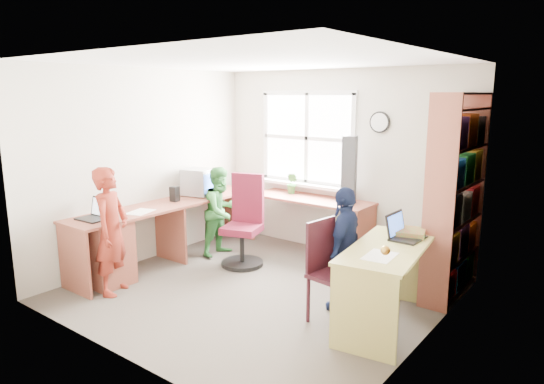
# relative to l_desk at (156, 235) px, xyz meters

# --- Properties ---
(room) EXTENTS (3.64, 3.44, 2.44)m
(room) POSITION_rel_l_desk_xyz_m (1.32, 0.38, 0.76)
(room) COLOR #494139
(room) RESTS_ON ground
(l_desk) EXTENTS (2.38, 2.95, 0.75)m
(l_desk) POSITION_rel_l_desk_xyz_m (0.00, 0.00, 0.00)
(l_desk) COLOR #984F3C
(l_desk) RESTS_ON ground
(right_desk) EXTENTS (0.78, 1.37, 0.75)m
(right_desk) POSITION_rel_l_desk_xyz_m (2.72, 0.39, 0.09)
(right_desk) COLOR tan
(right_desk) RESTS_ON ground
(bookshelf) EXTENTS (0.30, 1.02, 2.10)m
(bookshelf) POSITION_rel_l_desk_xyz_m (2.96, 1.47, 0.55)
(bookshelf) COLOR #984F3C
(bookshelf) RESTS_ON ground
(swivel_chair) EXTENTS (0.66, 0.66, 1.12)m
(swivel_chair) POSITION_rel_l_desk_xyz_m (0.62, 0.87, 0.03)
(swivel_chair) COLOR black
(swivel_chair) RESTS_ON ground
(wooden_chair) EXTENTS (0.46, 0.46, 0.95)m
(wooden_chair) POSITION_rel_l_desk_xyz_m (2.25, 0.17, 0.06)
(wooden_chair) COLOR #331118
(wooden_chair) RESTS_ON ground
(crt_monitor) EXTENTS (0.43, 0.40, 0.36)m
(crt_monitor) POSITION_rel_l_desk_xyz_m (-0.23, 0.93, 0.48)
(crt_monitor) COLOR #99999D
(crt_monitor) RESTS_ON l_desk
(laptop_left) EXTENTS (0.34, 0.29, 0.22)m
(laptop_left) POSITION_rel_l_desk_xyz_m (-0.22, -0.62, 0.35)
(laptop_left) COLOR black
(laptop_left) RESTS_ON l_desk
(laptop_right) EXTENTS (0.29, 0.35, 0.24)m
(laptop_right) POSITION_rel_l_desk_xyz_m (2.72, 0.72, 0.35)
(laptop_right) COLOR black
(laptop_right) RESTS_ON right_desk
(speaker_a) EXTENTS (0.11, 0.11, 0.19)m
(speaker_a) POSITION_rel_l_desk_xyz_m (-0.21, 0.49, 0.39)
(speaker_a) COLOR black
(speaker_a) RESTS_ON l_desk
(speaker_b) EXTENTS (0.10, 0.10, 0.19)m
(speaker_b) POSITION_rel_l_desk_xyz_m (-0.18, 1.19, 0.39)
(speaker_b) COLOR black
(speaker_b) RESTS_ON l_desk
(cd_tower) EXTENTS (0.20, 0.19, 0.84)m
(cd_tower) POSITION_rel_l_desk_xyz_m (1.59, 1.73, 0.71)
(cd_tower) COLOR black
(cd_tower) RESTS_ON l_desk
(game_box) EXTENTS (0.37, 0.37, 0.06)m
(game_box) POSITION_rel_l_desk_xyz_m (2.73, 0.84, 0.32)
(game_box) COLOR red
(game_box) RESTS_ON right_desk
(paper_a) EXTENTS (0.30, 0.37, 0.00)m
(paper_a) POSITION_rel_l_desk_xyz_m (-0.09, -0.14, 0.30)
(paper_a) COLOR white
(paper_a) RESTS_ON l_desk
(paper_b) EXTENTS (0.26, 0.35, 0.00)m
(paper_b) POSITION_rel_l_desk_xyz_m (2.77, 0.10, 0.30)
(paper_b) COLOR white
(paper_b) RESTS_ON right_desk
(potted_plant) EXTENTS (0.19, 0.16, 0.29)m
(potted_plant) POSITION_rel_l_desk_xyz_m (0.70, 1.78, 0.44)
(potted_plant) COLOR #327A30
(potted_plant) RESTS_ON l_desk
(person_red) EXTENTS (0.52, 0.59, 1.35)m
(person_red) POSITION_rel_l_desk_xyz_m (0.10, -0.66, 0.22)
(person_red) COLOR maroon
(person_red) RESTS_ON ground
(person_green) EXTENTS (0.45, 0.57, 1.17)m
(person_green) POSITION_rel_l_desk_xyz_m (0.14, 0.96, 0.13)
(person_green) COLOR #327D34
(person_green) RESTS_ON ground
(person_navy) EXTENTS (0.44, 0.76, 1.22)m
(person_navy) POSITION_rel_l_desk_xyz_m (2.23, 0.49, 0.16)
(person_navy) COLOR #131C3D
(person_navy) RESTS_ON ground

